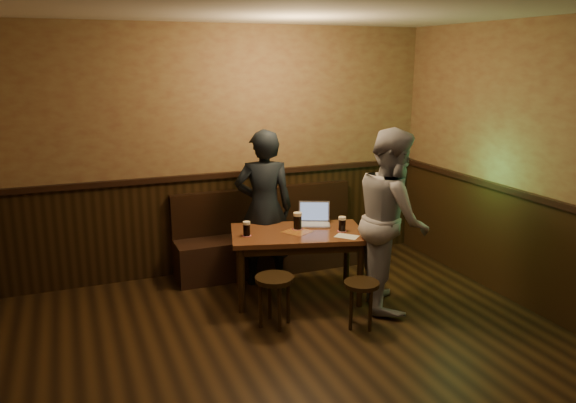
# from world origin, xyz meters

# --- Properties ---
(room) EXTENTS (5.04, 6.04, 2.84)m
(room) POSITION_xyz_m (0.00, 0.22, 1.20)
(room) COLOR black
(room) RESTS_ON ground
(bench) EXTENTS (2.20, 0.50, 0.95)m
(bench) POSITION_xyz_m (0.44, 2.75, 0.31)
(bench) COLOR black
(bench) RESTS_ON ground
(pub_table) EXTENTS (1.48, 1.08, 0.72)m
(pub_table) POSITION_xyz_m (0.44, 1.86, 0.62)
(pub_table) COLOR #563318
(pub_table) RESTS_ON ground
(stool_left) EXTENTS (0.36, 0.36, 0.48)m
(stool_left) POSITION_xyz_m (-0.01, 1.34, 0.39)
(stool_left) COLOR black
(stool_left) RESTS_ON ground
(stool_right) EXTENTS (0.40, 0.40, 0.44)m
(stool_right) POSITION_xyz_m (0.72, 1.03, 0.35)
(stool_right) COLOR black
(stool_right) RESTS_ON ground
(pint_left) EXTENTS (0.10, 0.10, 0.15)m
(pint_left) POSITION_xyz_m (-0.09, 1.92, 0.79)
(pint_left) COLOR maroon
(pint_left) RESTS_ON pub_table
(pint_mid) EXTENTS (0.12, 0.12, 0.18)m
(pint_mid) POSITION_xyz_m (0.47, 1.94, 0.80)
(pint_mid) COLOR maroon
(pint_mid) RESTS_ON pub_table
(pint_right) EXTENTS (0.10, 0.10, 0.15)m
(pint_right) POSITION_xyz_m (0.86, 1.71, 0.79)
(pint_right) COLOR maroon
(pint_right) RESTS_ON pub_table
(laptop) EXTENTS (0.41, 0.37, 0.23)m
(laptop) POSITION_xyz_m (0.70, 2.04, 0.77)
(laptop) COLOR silver
(laptop) RESTS_ON pub_table
(menu) EXTENTS (0.26, 0.26, 0.00)m
(menu) POSITION_xyz_m (0.82, 1.53, 0.72)
(menu) COLOR silver
(menu) RESTS_ON pub_table
(person_suit) EXTENTS (0.71, 0.56, 1.71)m
(person_suit) POSITION_xyz_m (0.25, 2.36, 0.86)
(person_suit) COLOR black
(person_suit) RESTS_ON ground
(person_grey) EXTENTS (0.95, 1.06, 1.79)m
(person_grey) POSITION_xyz_m (1.24, 1.37, 0.90)
(person_grey) COLOR #97979C
(person_grey) RESTS_ON ground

